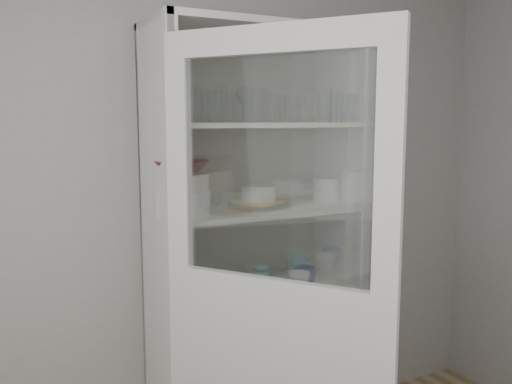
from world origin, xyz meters
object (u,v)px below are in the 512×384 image
cream_dish (224,368)px  teal_jar (261,277)px  goblet_3 (300,107)px  cream_bowl (183,182)px  goblet_0 (164,103)px  mug_white (299,282)px  white_canister (175,289)px  pantry_cabinet (250,270)px  plate_stack_back (170,200)px  glass_platter (258,205)px  mug_blue (304,276)px  measuring_cups (243,292)px  goblet_1 (245,104)px  cupboard_door (274,338)px  goblet_2 (243,103)px  white_ramekin (258,193)px  terracotta_bowl (182,167)px  yellow_trivet (258,202)px  mug_teal (301,268)px  plate_stack_front (183,203)px  tin_box (264,358)px  grey_bowl_stack (326,189)px

cream_dish → teal_jar: bearing=6.0°
goblet_3 → cream_bowl: 0.76m
goblet_0 → goblet_3: 0.70m
goblet_3 → mug_white: 0.87m
goblet_3 → goblet_0: bearing=177.9°
teal_jar → white_canister: size_ratio=0.87×
pantry_cabinet → plate_stack_back: (-0.39, 0.04, 0.37)m
glass_platter → cream_bowl: bearing=-172.1°
plate_stack_back → mug_blue: 0.77m
goblet_3 → measuring_cups: 0.96m
goblet_1 → teal_jar: bearing=-58.9°
cupboard_door → goblet_3: (0.53, 0.67, 0.87)m
goblet_2 → white_ramekin: size_ratio=1.14×
glass_platter → plate_stack_back: bearing=167.3°
goblet_2 → terracotta_bowl: size_ratio=0.80×
terracotta_bowl → measuring_cups: (0.28, -0.02, -0.59)m
goblet_1 → yellow_trivet: size_ratio=0.98×
mug_teal → cream_dish: (-0.47, -0.07, -0.41)m
pantry_cabinet → goblet_0: 0.91m
terracotta_bowl → cream_dish: (0.21, 0.04, -0.97)m
goblet_3 → glass_platter: (-0.27, -0.07, -0.47)m
glass_platter → cupboard_door: bearing=-113.1°
plate_stack_front → yellow_trivet: plate_stack_front is taller
plate_stack_front → tin_box: (0.43, 0.05, -0.82)m
cupboard_door → goblet_1: (0.23, 0.68, 0.88)m
goblet_3 → pantry_cabinet: bearing=-177.2°
pantry_cabinet → measuring_cups: 0.18m
glass_platter → grey_bowl_stack: grey_bowl_stack is taller
cream_bowl → glass_platter: bearing=7.9°
goblet_2 → plate_stack_front: size_ratio=0.78×
measuring_cups → tin_box: bearing=26.7°
mug_blue → measuring_cups: bearing=167.7°
goblet_3 → terracotta_bowl: goblet_3 is taller
cream_bowl → tin_box: 1.02m
white_ramekin → mug_blue: (0.23, -0.06, -0.42)m
goblet_0 → measuring_cups: size_ratio=1.66×
pantry_cabinet → glass_platter: size_ratio=6.83×
goblet_2 → mug_blue: size_ratio=1.69×
plate_stack_front → cream_bowl: size_ratio=1.06×
goblet_2 → plate_stack_back: goblet_2 is taller
white_canister → teal_jar: bearing=1.4°
tin_box → cream_bowl: bearing=-172.9°
goblet_2 → grey_bowl_stack: size_ratio=1.41×
plate_stack_front → measuring_cups: size_ratio=2.25×
plate_stack_back → grey_bowl_stack: size_ratio=1.47×
goblet_3 → terracotta_bowl: size_ratio=0.65×
tin_box → mug_teal: bearing=12.1°
yellow_trivet → mug_white: bearing=-47.4°
cupboard_door → goblet_0: bearing=158.4°
cream_bowl → white_canister: cream_bowl is taller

